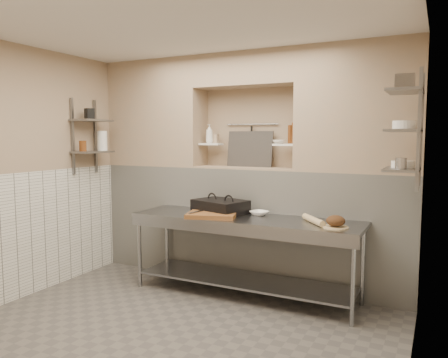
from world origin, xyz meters
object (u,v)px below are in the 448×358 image
Objects in this scene: mixing_bowl at (259,213)px; bowl_alcove at (279,142)px; jug_left at (102,141)px; panini_press at (220,207)px; cutting_board at (212,215)px; bottle_soap at (209,134)px; prep_table at (244,240)px; rolling_pin at (313,220)px; bread_loaf at (336,221)px.

mixing_bowl is 1.41× the size of bowl_alcove.
bowl_alcove is at bearing 12.25° from jug_left.
panini_press is 1.87m from jug_left.
panini_press is 0.26m from cutting_board.
bottle_soap reaches higher than mixing_bowl.
prep_table is 3.81× the size of panini_press.
rolling_pin is at bearing -42.15° from bowl_alcove.
jug_left is (-2.27, -0.49, 0.01)m from bowl_alcove.
bowl_alcove is at bearing 137.85° from rolling_pin.
panini_press is at bearing 175.31° from rolling_pin.
bottle_soap is at bearing 179.23° from bowl_alcove.
rolling_pin is at bearing -19.27° from bottle_soap.
bread_loaf is (0.93, -0.31, 0.05)m from mixing_bowl.
mixing_bowl is (0.46, 0.08, -0.05)m from panini_press.
jug_left is (-1.72, 0.18, 0.82)m from cutting_board.
bottle_soap is 1.42m from jug_left.
panini_press is 0.47m from mixing_bowl.
panini_press is at bearing 170.83° from bread_loaf.
prep_table is 10.15× the size of jug_left.
bottle_soap is (-0.40, 0.69, 0.91)m from cutting_board.
prep_table is 0.36m from mixing_bowl.
jug_left is (-2.16, -0.15, 0.82)m from mixing_bowl.
bottle_soap reaches higher than panini_press.
panini_press is 1.27× the size of cutting_board.
bowl_alcove is (0.21, 0.54, 1.09)m from prep_table.
mixing_bowl is 1.09× the size of bread_loaf.
bowl_alcove is at bearing 68.98° from prep_table.
rolling_pin is at bearing 12.84° from panini_press.
bottle_soap reaches higher than rolling_pin.
bottle_soap is (-0.38, 0.43, 0.85)m from panini_press.
bread_loaf is at bearing 1.29° from cutting_board.
bread_loaf reaches higher than cutting_board.
rolling_pin is 0.29m from bread_loaf.
cutting_board is 1.37m from bread_loaf.
mixing_bowl is 0.79× the size of jug_left.
bread_loaf is at bearing -27.14° from rolling_pin.
bottle_soap reaches higher than bread_loaf.
mixing_bowl is at bearing 63.69° from prep_table.
rolling_pin reaches higher than cutting_board.
bowl_alcove is at bearing 72.32° from mixing_bowl.
bowl_alcove is (0.56, 0.42, 0.76)m from panini_press.
jug_left is (-2.06, 0.05, 1.10)m from prep_table.
jug_left is (-2.83, 0.02, 0.81)m from rolling_pin.
panini_press is at bearing -49.04° from bottle_soap.
mixing_bowl is at bearing -107.68° from bowl_alcove.
prep_table is 0.46m from cutting_board.
prep_table is 12.84× the size of mixing_bowl.
jug_left reaches higher than bread_loaf.
prep_table is at bearing -1.28° from jug_left.
bottle_soap is (-1.51, 0.53, 0.90)m from rolling_pin.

